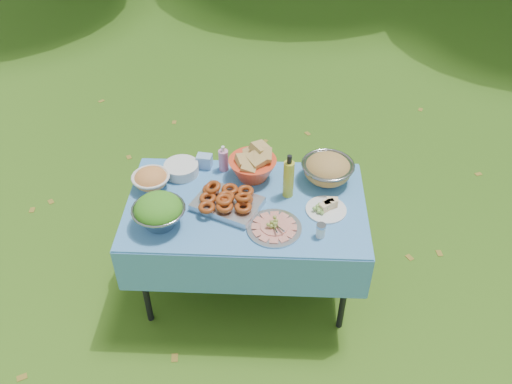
% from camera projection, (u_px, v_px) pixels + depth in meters
% --- Properties ---
extents(ground, '(80.00, 80.00, 0.00)m').
position_uv_depth(ground, '(247.00, 284.00, 3.81)').
color(ground, '#1A3E0B').
rests_on(ground, ground).
extents(picnic_table, '(1.46, 0.86, 0.76)m').
position_uv_depth(picnic_table, '(247.00, 247.00, 3.56)').
color(picnic_table, '#84CDFF').
rests_on(picnic_table, ground).
extents(salad_bowl, '(0.39, 0.39, 0.20)m').
position_uv_depth(salad_bowl, '(159.00, 212.00, 3.11)').
color(salad_bowl, gray).
rests_on(salad_bowl, picnic_table).
extents(pasta_bowl_white, '(0.28, 0.28, 0.13)m').
position_uv_depth(pasta_bowl_white, '(151.00, 179.00, 3.39)').
color(pasta_bowl_white, silver).
rests_on(pasta_bowl_white, picnic_table).
extents(plate_stack, '(0.28, 0.28, 0.07)m').
position_uv_depth(plate_stack, '(181.00, 169.00, 3.51)').
color(plate_stack, silver).
rests_on(plate_stack, picnic_table).
extents(wipes_box, '(0.11, 0.08, 0.09)m').
position_uv_depth(wipes_box, '(204.00, 161.00, 3.56)').
color(wipes_box, '#87B1E1').
rests_on(wipes_box, picnic_table).
extents(sanitizer_bottle, '(0.08, 0.08, 0.18)m').
position_uv_depth(sanitizer_bottle, '(223.00, 158.00, 3.51)').
color(sanitizer_bottle, pink).
rests_on(sanitizer_bottle, picnic_table).
extents(bread_bowl, '(0.39, 0.39, 0.21)m').
position_uv_depth(bread_bowl, '(253.00, 164.00, 3.45)').
color(bread_bowl, '#E5401F').
rests_on(bread_bowl, picnic_table).
extents(pasta_bowl_steel, '(0.44, 0.44, 0.18)m').
position_uv_depth(pasta_bowl_steel, '(328.00, 169.00, 3.43)').
color(pasta_bowl_steel, gray).
rests_on(pasta_bowl_steel, picnic_table).
extents(fried_tray, '(0.46, 0.41, 0.09)m').
position_uv_depth(fried_tray, '(227.00, 201.00, 3.26)').
color(fried_tray, '#AFAFB4').
rests_on(fried_tray, picnic_table).
extents(charcuterie_platter, '(0.32, 0.32, 0.07)m').
position_uv_depth(charcuterie_platter, '(274.00, 224.00, 3.12)').
color(charcuterie_platter, '#AEB0B6').
rests_on(charcuterie_platter, picnic_table).
extents(oil_bottle, '(0.08, 0.08, 0.30)m').
position_uv_depth(oil_bottle, '(289.00, 176.00, 3.28)').
color(oil_bottle, gold).
rests_on(oil_bottle, picnic_table).
extents(cheese_plate, '(0.30, 0.30, 0.07)m').
position_uv_depth(cheese_plate, '(326.00, 206.00, 3.24)').
color(cheese_plate, silver).
rests_on(cheese_plate, picnic_table).
extents(shaker, '(0.06, 0.06, 0.09)m').
position_uv_depth(shaker, '(321.00, 231.00, 3.07)').
color(shaker, silver).
rests_on(shaker, picnic_table).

